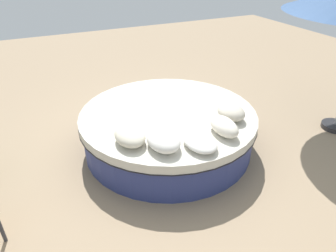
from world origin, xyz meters
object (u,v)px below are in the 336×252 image
at_px(round_bed, 168,129).
at_px(throw_pillow_0, 130,135).
at_px(throw_pillow_2, 200,141).
at_px(throw_pillow_3, 224,126).
at_px(throw_pillow_4, 231,112).
at_px(throw_pillow_1, 163,140).

height_order(round_bed, throw_pillow_0, throw_pillow_0).
relative_size(round_bed, throw_pillow_2, 4.95).
bearing_deg(throw_pillow_3, round_bed, -154.51).
xyz_separation_m(throw_pillow_0, throw_pillow_4, (0.02, 1.50, 0.01)).
distance_m(round_bed, throw_pillow_4, 1.00).
relative_size(throw_pillow_1, throw_pillow_2, 1.00).
bearing_deg(throw_pillow_1, throw_pillow_0, -129.62).
xyz_separation_m(round_bed, throw_pillow_4, (0.56, 0.72, 0.40)).
bearing_deg(throw_pillow_4, throw_pillow_0, -90.83).
distance_m(throw_pillow_2, throw_pillow_4, 0.86).
distance_m(round_bed, throw_pillow_1, 1.01).
height_order(round_bed, throw_pillow_4, throw_pillow_4).
distance_m(throw_pillow_2, throw_pillow_3, 0.45).
xyz_separation_m(round_bed, throw_pillow_1, (0.81, -0.44, 0.40)).
bearing_deg(throw_pillow_3, throw_pillow_4, 132.96).
xyz_separation_m(throw_pillow_1, throw_pillow_2, (0.17, 0.41, -0.03)).
bearing_deg(throw_pillow_0, throw_pillow_3, 74.95).
xyz_separation_m(throw_pillow_0, throw_pillow_2, (0.45, 0.75, -0.03)).
bearing_deg(throw_pillow_2, throw_pillow_4, 119.70).
height_order(throw_pillow_1, throw_pillow_4, throw_pillow_4).
relative_size(throw_pillow_2, throw_pillow_3, 1.03).
xyz_separation_m(throw_pillow_1, throw_pillow_4, (-0.26, 1.16, 0.00)).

